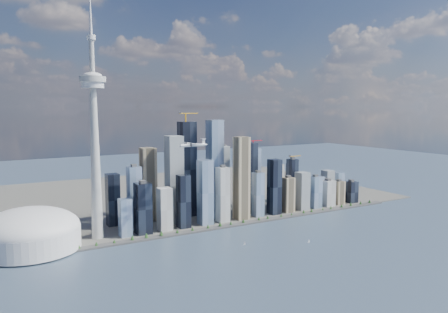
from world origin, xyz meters
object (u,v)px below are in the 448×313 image
sailboat_west (245,244)px  airplane (193,145)px  dome_stadium (30,232)px  sailboat_east (309,241)px  needle_tower (94,134)px

sailboat_west → airplane: bearing=142.8°
dome_stadium → sailboat_east: bearing=-24.8°
sailboat_east → airplane: bearing=140.4°
dome_stadium → airplane: 383.03m
needle_tower → airplane: size_ratio=7.83×
sailboat_west → dome_stadium: bearing=168.9°
airplane → sailboat_west: 242.66m
dome_stadium → sailboat_east: 590.06m
airplane → sailboat_west: size_ratio=8.67×
dome_stadium → needle_tower: bearing=4.1°
dome_stadium → sailboat_west: size_ratio=24.66×
needle_tower → sailboat_west: 404.94m
airplane → sailboat_east: airplane is taller
dome_stadium → sailboat_west: bearing=-25.3°
airplane → dome_stadium: bearing=163.3°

